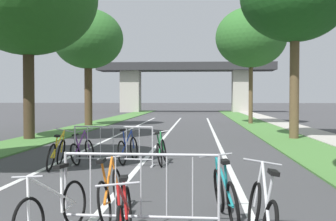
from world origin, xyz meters
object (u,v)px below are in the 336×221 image
(bicycle_purple_4, at_px, (82,150))
(bicycle_blue_8, at_px, (128,149))
(bicycle_teal_6, at_px, (225,195))
(bicycle_silver_7, at_px, (262,214))
(bicycle_orange_0, at_px, (111,193))
(bicycle_white_5, at_px, (54,209))
(crowd_barrier_second, at_px, (113,146))
(crowd_barrier_nearest, at_px, (141,192))
(bicycle_red_2, at_px, (125,216))
(tree_left_cypress_far, at_px, (88,39))
(bicycle_yellow_3, at_px, (57,153))
(tree_right_oak_mid, at_px, (251,38))
(bicycle_green_1, at_px, (161,151))

(bicycle_purple_4, distance_m, bicycle_blue_8, 1.26)
(bicycle_teal_6, xyz_separation_m, bicycle_silver_7, (0.38, -1.00, 0.00))
(bicycle_orange_0, xyz_separation_m, bicycle_white_5, (-0.56, -0.96, -0.01))
(crowd_barrier_second, height_order, bicycle_purple_4, crowd_barrier_second)
(bicycle_blue_8, bearing_deg, bicycle_teal_6, -59.38)
(bicycle_white_5, bearing_deg, bicycle_silver_7, -169.72)
(bicycle_blue_8, bearing_deg, crowd_barrier_nearest, -71.01)
(crowd_barrier_nearest, xyz_separation_m, bicycle_red_2, (-0.12, -0.60, -0.17))
(tree_left_cypress_far, distance_m, bicycle_blue_8, 17.15)
(bicycle_red_2, height_order, bicycle_blue_8, bicycle_blue_8)
(bicycle_purple_4, height_order, bicycle_white_5, bicycle_purple_4)
(bicycle_red_2, bearing_deg, bicycle_yellow_3, -69.15)
(tree_left_cypress_far, relative_size, tree_right_oak_mid, 0.94)
(bicycle_green_1, relative_size, bicycle_white_5, 0.99)
(crowd_barrier_second, relative_size, bicycle_blue_8, 1.24)
(bicycle_orange_0, xyz_separation_m, bicycle_blue_8, (-0.65, 5.59, 0.00))
(bicycle_orange_0, bearing_deg, crowd_barrier_nearest, -47.69)
(bicycle_red_2, relative_size, bicycle_white_5, 0.98)
(tree_left_cypress_far, height_order, bicycle_purple_4, tree_left_cypress_far)
(tree_left_cypress_far, height_order, bicycle_white_5, tree_left_cypress_far)
(tree_right_oak_mid, height_order, bicycle_purple_4, tree_right_oak_mid)
(tree_left_cypress_far, relative_size, bicycle_teal_6, 4.23)
(bicycle_purple_4, bearing_deg, bicycle_teal_6, -50.87)
(tree_left_cypress_far, height_order, bicycle_red_2, tree_left_cypress_far)
(tree_left_cypress_far, relative_size, crowd_barrier_second, 3.41)
(tree_right_oak_mid, xyz_separation_m, bicycle_orange_0, (-4.87, -23.79, -5.52))
(bicycle_teal_6, distance_m, bicycle_blue_8, 6.14)
(tree_right_oak_mid, distance_m, bicycle_white_5, 25.94)
(tree_left_cypress_far, bearing_deg, bicycle_yellow_3, -78.48)
(bicycle_white_5, xyz_separation_m, bicycle_silver_7, (2.63, -0.13, 0.02))
(crowd_barrier_nearest, bearing_deg, bicycle_white_5, -160.21)
(bicycle_yellow_3, bearing_deg, crowd_barrier_second, 18.79)
(crowd_barrier_second, distance_m, bicycle_yellow_3, 1.47)
(bicycle_red_2, distance_m, bicycle_silver_7, 1.67)
(crowd_barrier_nearest, relative_size, bicycle_white_5, 1.29)
(tree_right_oak_mid, xyz_separation_m, crowd_barrier_nearest, (-4.35, -24.36, -5.38))
(bicycle_red_2, bearing_deg, bicycle_teal_6, -144.83)
(bicycle_white_5, distance_m, bicycle_teal_6, 2.41)
(crowd_barrier_nearest, distance_m, bicycle_yellow_3, 5.74)
(bicycle_teal_6, bearing_deg, bicycle_green_1, 96.88)
(bicycle_orange_0, bearing_deg, bicycle_teal_6, -3.15)
(bicycle_blue_8, bearing_deg, bicycle_white_5, -81.00)
(bicycle_green_1, distance_m, bicycle_purple_4, 2.21)
(bicycle_orange_0, bearing_deg, tree_right_oak_mid, 78.13)
(crowd_barrier_second, relative_size, bicycle_red_2, 1.32)
(crowd_barrier_nearest, xyz_separation_m, bicycle_yellow_3, (-2.82, 5.00, -0.13))
(bicycle_yellow_3, height_order, bicycle_white_5, bicycle_yellow_3)
(tree_left_cypress_far, xyz_separation_m, bicycle_silver_7, (7.77, -22.24, -5.13))
(crowd_barrier_nearest, distance_m, bicycle_silver_7, 1.64)
(crowd_barrier_second, xyz_separation_m, bicycle_orange_0, (0.94, -4.99, -0.14))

